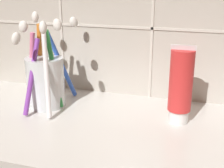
{
  "coord_description": "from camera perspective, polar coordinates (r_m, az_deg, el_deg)",
  "views": [
    {
      "loc": [
        12.42,
        -47.27,
        26.72
      ],
      "look_at": [
        -2.44,
        1.8,
        8.88
      ],
      "focal_mm": 50.0,
      "sensor_mm": 36.0,
      "label": 1
    }
  ],
  "objects": [
    {
      "name": "tile_wall_backsplash",
      "position": [
        0.64,
        5.89,
        14.92
      ],
      "size": [
        89.97,
        1.72,
        44.05
      ],
      "color": "#B7B2A8",
      "rests_on": "ground"
    },
    {
      "name": "sink_counter",
      "position": [
        0.55,
        1.9,
        -8.58
      ],
      "size": [
        79.97,
        31.01,
        2.0
      ],
      "primitive_type": "cube",
      "color": "silver",
      "rests_on": "ground"
    },
    {
      "name": "toothbrush_cup",
      "position": [
        0.62,
        -12.1,
        1.05
      ],
      "size": [
        9.64,
        15.72,
        18.35
      ],
      "color": "silver",
      "rests_on": "sink_counter"
    },
    {
      "name": "toothpaste_tube",
      "position": [
        0.55,
        12.45,
        -0.25
      ],
      "size": [
        4.27,
        4.07,
        13.95
      ],
      "color": "white",
      "rests_on": "sink_counter"
    }
  ]
}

